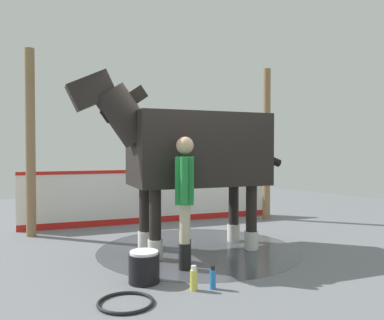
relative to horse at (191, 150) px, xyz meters
name	(u,v)px	position (x,y,z in m)	size (l,w,h in m)	color
ground_plane	(192,251)	(0.03, 0.00, -1.46)	(16.00, 16.00, 0.02)	slate
wet_patch	(198,249)	(0.03, 0.10, -1.45)	(2.93, 2.93, 0.00)	#42444C
barrier_wall	(155,198)	(-2.19, 0.69, -0.96)	(1.39, 4.99, 1.07)	white
roof_post_near	(30,143)	(-2.34, -1.66, 0.13)	(0.16, 0.16, 3.16)	olive
roof_post_far	(267,144)	(-1.16, 2.80, 0.13)	(0.16, 0.16, 3.16)	olive
horse	(191,150)	(0.00, 0.00, 0.00)	(1.49, 3.19, 2.52)	black
handler	(185,193)	(0.62, -0.54, -0.52)	(0.55, 0.46, 1.63)	black
wash_bucket	(144,267)	(0.83, -1.24, -1.28)	(0.34, 0.34, 0.35)	black
bottle_shampoo	(194,279)	(1.34, -0.93, -1.33)	(0.08, 0.08, 0.26)	#D8CC4C
bottle_spray	(213,278)	(1.42, -0.75, -1.34)	(0.06, 0.06, 0.24)	blue
hose_coil	(126,302)	(1.26, -1.67, -1.44)	(0.54, 0.54, 0.03)	black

